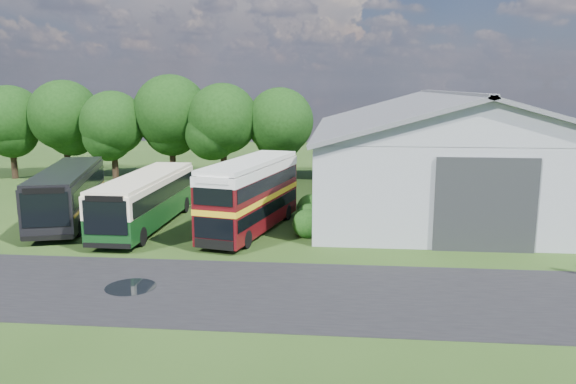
# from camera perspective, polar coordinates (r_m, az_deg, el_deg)

# --- Properties ---
(ground) EXTENTS (120.00, 120.00, 0.00)m
(ground) POSITION_cam_1_polar(r_m,az_deg,el_deg) (27.83, -10.55, -7.46)
(ground) COLOR #1E3510
(ground) RESTS_ON ground
(asphalt_road) EXTENTS (60.00, 8.00, 0.02)m
(asphalt_road) POSITION_cam_1_polar(r_m,az_deg,el_deg) (24.40, -5.61, -9.98)
(asphalt_road) COLOR black
(asphalt_road) RESTS_ON ground
(puddle) EXTENTS (2.20, 2.20, 0.01)m
(puddle) POSITION_cam_1_polar(r_m,az_deg,el_deg) (25.61, -15.68, -9.32)
(puddle) COLOR black
(puddle) RESTS_ON ground
(storage_shed) EXTENTS (18.80, 24.80, 8.15)m
(storage_shed) POSITION_cam_1_polar(r_m,az_deg,el_deg) (42.26, 15.70, 4.35)
(storage_shed) COLOR gray
(storage_shed) RESTS_ON ground
(tree_far_left) EXTENTS (6.12, 6.12, 8.64)m
(tree_far_left) POSITION_cam_1_polar(r_m,az_deg,el_deg) (58.11, -26.40, 6.67)
(tree_far_left) COLOR black
(tree_far_left) RESTS_ON ground
(tree_left_a) EXTENTS (6.46, 6.46, 9.12)m
(tree_left_a) POSITION_cam_1_polar(r_m,az_deg,el_deg) (56.07, -21.78, 7.24)
(tree_left_a) COLOR black
(tree_left_a) RESTS_ON ground
(tree_left_b) EXTENTS (5.78, 5.78, 8.16)m
(tree_left_b) POSITION_cam_1_polar(r_m,az_deg,el_deg) (53.10, -17.38, 6.68)
(tree_left_b) COLOR black
(tree_left_b) RESTS_ON ground
(tree_mid) EXTENTS (6.80, 6.80, 9.60)m
(tree_mid) POSITION_cam_1_polar(r_m,az_deg,el_deg) (52.56, -11.81, 7.92)
(tree_mid) COLOR black
(tree_mid) RESTS_ON ground
(tree_right_a) EXTENTS (6.26, 6.26, 8.83)m
(tree_right_a) POSITION_cam_1_polar(r_m,az_deg,el_deg) (50.36, -6.64, 7.39)
(tree_right_a) COLOR black
(tree_right_a) RESTS_ON ground
(tree_right_b) EXTENTS (5.98, 5.98, 8.45)m
(tree_right_b) POSITION_cam_1_polar(r_m,az_deg,el_deg) (50.37, -0.82, 7.18)
(tree_right_b) COLOR black
(tree_right_b) RESTS_ON ground
(shrub_front) EXTENTS (1.70, 1.70, 1.70)m
(shrub_front) POSITION_cam_1_polar(r_m,az_deg,el_deg) (32.59, 1.93, -4.56)
(shrub_front) COLOR #194714
(shrub_front) RESTS_ON ground
(shrub_mid) EXTENTS (1.60, 1.60, 1.60)m
(shrub_mid) POSITION_cam_1_polar(r_m,az_deg,el_deg) (34.52, 2.14, -3.68)
(shrub_mid) COLOR #194714
(shrub_mid) RESTS_ON ground
(shrub_back) EXTENTS (1.80, 1.80, 1.80)m
(shrub_back) POSITION_cam_1_polar(r_m,az_deg,el_deg) (36.45, 2.32, -2.89)
(shrub_back) COLOR #194714
(shrub_back) RESTS_ON ground
(bus_green_single) EXTENTS (2.88, 11.78, 3.24)m
(bus_green_single) POSITION_cam_1_polar(r_m,az_deg,el_deg) (35.52, -14.23, -0.74)
(bus_green_single) COLOR black
(bus_green_single) RESTS_ON ground
(bus_maroon_double) EXTENTS (4.78, 10.38, 4.32)m
(bus_maroon_double) POSITION_cam_1_polar(r_m,az_deg,el_deg) (33.35, -3.82, -0.41)
(bus_maroon_double) COLOR black
(bus_maroon_double) RESTS_ON ground
(bus_dark_single) EXTENTS (6.08, 12.61, 3.39)m
(bus_dark_single) POSITION_cam_1_polar(r_m,az_deg,el_deg) (38.70, -21.43, -0.10)
(bus_dark_single) COLOR black
(bus_dark_single) RESTS_ON ground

